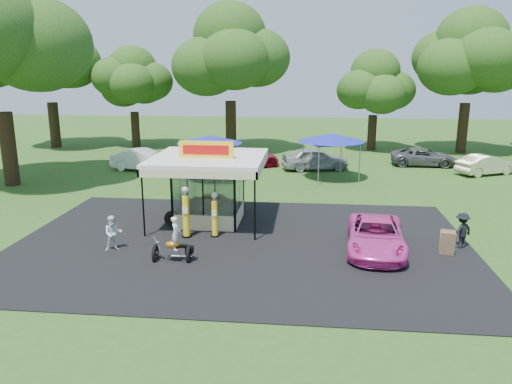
% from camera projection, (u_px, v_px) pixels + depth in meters
% --- Properties ---
extents(ground, '(120.00, 120.00, 0.00)m').
position_uv_depth(ground, '(235.00, 261.00, 20.15)').
color(ground, '#2D551A').
rests_on(ground, ground).
extents(asphalt_apron, '(20.00, 14.00, 0.04)m').
position_uv_depth(asphalt_apron, '(241.00, 243.00, 22.07)').
color(asphalt_apron, black).
rests_on(asphalt_apron, ground).
extents(gas_station_kiosk, '(5.40, 5.40, 4.18)m').
position_uv_depth(gas_station_kiosk, '(209.00, 188.00, 24.73)').
color(gas_station_kiosk, white).
rests_on(gas_station_kiosk, ground).
extents(gas_pump_left, '(0.46, 0.46, 2.45)m').
position_uv_depth(gas_pump_left, '(186.00, 213.00, 22.60)').
color(gas_pump_left, black).
rests_on(gas_pump_left, ground).
extents(gas_pump_right, '(0.40, 0.40, 2.14)m').
position_uv_depth(gas_pump_right, '(215.00, 216.00, 22.72)').
color(gas_pump_right, black).
rests_on(gas_pump_right, ground).
extents(motorcycle, '(1.66, 0.85, 1.94)m').
position_uv_depth(motorcycle, '(175.00, 243.00, 19.91)').
color(motorcycle, black).
rests_on(motorcycle, ground).
extents(spare_tires, '(0.91, 0.55, 0.78)m').
position_uv_depth(spare_tires, '(172.00, 219.00, 24.41)').
color(spare_tires, black).
rests_on(spare_tires, ground).
extents(a_frame_sign, '(0.63, 0.63, 1.05)m').
position_uv_depth(a_frame_sign, '(447.00, 243.00, 20.58)').
color(a_frame_sign, '#593819').
rests_on(a_frame_sign, ground).
extents(kiosk_car, '(2.82, 1.13, 0.96)m').
position_uv_depth(kiosk_car, '(218.00, 202.00, 27.18)').
color(kiosk_car, yellow).
rests_on(kiosk_car, ground).
extents(pink_sedan, '(2.75, 5.23, 1.40)m').
position_uv_depth(pink_sedan, '(376.00, 236.00, 20.99)').
color(pink_sedan, '#E93FA9').
rests_on(pink_sedan, ground).
extents(spectator_west, '(0.91, 0.82, 1.53)m').
position_uv_depth(spectator_west, '(113.00, 233.00, 21.11)').
color(spectator_west, white).
rests_on(spectator_west, ground).
extents(spectator_east_a, '(1.19, 1.07, 1.60)m').
position_uv_depth(spectator_east_a, '(462.00, 231.00, 21.32)').
color(spectator_east_a, black).
rests_on(spectator_east_a, ground).
extents(bg_car_a, '(5.18, 2.73, 1.62)m').
position_uv_depth(bg_car_a, '(144.00, 160.00, 37.52)').
color(bg_car_a, white).
rests_on(bg_car_a, ground).
extents(bg_car_b, '(5.75, 4.39, 1.55)m').
position_uv_depth(bg_car_b, '(246.00, 157.00, 38.75)').
color(bg_car_b, maroon).
rests_on(bg_car_b, ground).
extents(bg_car_c, '(5.33, 3.19, 1.70)m').
position_uv_depth(bg_car_c, '(315.00, 159.00, 37.81)').
color(bg_car_c, '#A1A0A4').
rests_on(bg_car_c, ground).
extents(bg_car_d, '(5.10, 2.47, 1.40)m').
position_uv_depth(bg_car_d, '(424.00, 157.00, 39.41)').
color(bg_car_d, '#525254').
rests_on(bg_car_d, ground).
extents(bg_car_e, '(4.68, 3.37, 1.47)m').
position_uv_depth(bg_car_e, '(486.00, 165.00, 36.14)').
color(bg_car_e, '#BBBB8F').
rests_on(bg_car_e, ground).
extents(tent_west, '(4.44, 4.44, 3.10)m').
position_uv_depth(tent_west, '(209.00, 140.00, 33.83)').
color(tent_west, gray).
rests_on(tent_west, ground).
extents(tent_east, '(4.56, 4.56, 3.19)m').
position_uv_depth(tent_east, '(331.00, 138.00, 34.19)').
color(tent_east, gray).
rests_on(tent_east, ground).
extents(oak_far_a, '(10.20, 10.20, 12.09)m').
position_uv_depth(oak_far_a, '(49.00, 66.00, 46.84)').
color(oak_far_a, black).
rests_on(oak_far_a, ground).
extents(oak_far_b, '(7.88, 7.88, 9.40)m').
position_uv_depth(oak_far_b, '(133.00, 84.00, 47.52)').
color(oak_far_b, black).
rests_on(oak_far_b, ground).
extents(oak_far_c, '(11.01, 11.01, 12.98)m').
position_uv_depth(oak_far_c, '(230.00, 60.00, 44.72)').
color(oak_far_c, black).
rests_on(oak_far_c, ground).
extents(oak_far_d, '(7.58, 7.58, 9.03)m').
position_uv_depth(oak_far_d, '(374.00, 88.00, 45.77)').
color(oak_far_d, black).
rests_on(oak_far_d, ground).
extents(oak_far_e, '(10.45, 10.45, 12.44)m').
position_uv_depth(oak_far_e, '(469.00, 63.00, 43.74)').
color(oak_far_e, black).
rests_on(oak_far_e, ground).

